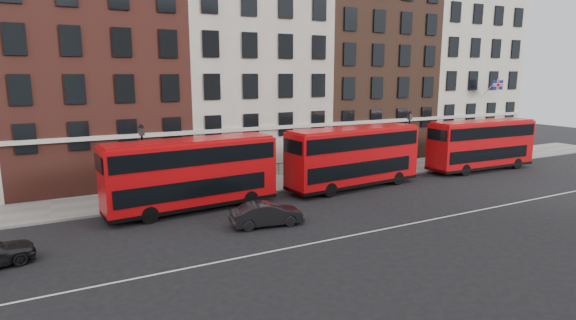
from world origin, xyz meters
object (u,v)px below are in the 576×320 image
bus_d (481,144)px  traffic_light (526,136)px  bus_c (354,156)px  bus_b (192,173)px  car_front (267,214)px

bus_d → traffic_light: size_ratio=3.31×
bus_c → bus_b: bearing=174.9°
bus_d → car_front: (-23.59, -4.92, -1.74)m
bus_c → traffic_light: bus_c is taller
traffic_light → bus_c: bearing=-176.0°
bus_b → bus_d: bus_b is taller
bus_b → bus_c: bus_c is taller
traffic_light → bus_d: bearing=-169.6°
bus_d → car_front: bus_d is taller
bus_c → traffic_light: size_ratio=3.45×
car_front → traffic_light: (32.11, 6.47, 1.76)m
bus_b → traffic_light: 35.09m
bus_d → bus_c: bearing=-178.3°
bus_c → bus_d: bearing=-5.1°
bus_c → bus_d: (14.04, 0.00, -0.07)m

